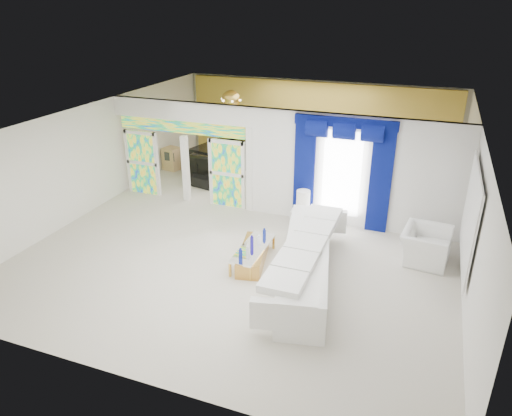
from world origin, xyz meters
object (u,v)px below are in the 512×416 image
at_px(white_sofa, 306,263).
at_px(grand_piano, 221,158).
at_px(coffee_table, 253,255).
at_px(armchair, 425,246).
at_px(console_table, 313,219).

distance_m(white_sofa, grand_piano, 7.51).
height_order(coffee_table, armchair, armchair).
bearing_deg(console_table, white_sofa, -78.94).
height_order(armchair, grand_piano, grand_piano).
bearing_deg(white_sofa, coffee_table, 155.63).
distance_m(coffee_table, armchair, 4.02).
height_order(white_sofa, console_table, white_sofa).
xyz_separation_m(console_table, armchair, (2.89, -0.86, 0.19)).
distance_m(white_sofa, console_table, 2.71).
height_order(white_sofa, grand_piano, grand_piano).
relative_size(white_sofa, armchair, 3.64).
xyz_separation_m(white_sofa, coffee_table, (-1.35, 0.30, -0.23)).
distance_m(coffee_table, grand_piano, 6.50).
bearing_deg(white_sofa, grand_piano, 116.82).
bearing_deg(grand_piano, coffee_table, -45.85).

